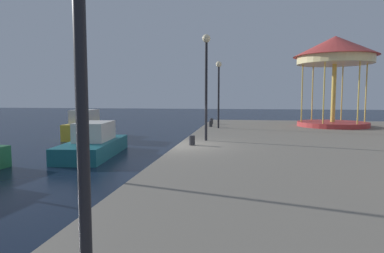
{
  "coord_description": "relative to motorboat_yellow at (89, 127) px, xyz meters",
  "views": [
    {
      "loc": [
        2.66,
        -13.42,
        2.8
      ],
      "look_at": [
        -0.26,
        5.75,
        1.04
      ],
      "focal_mm": 31.37,
      "sensor_mm": 36.0,
      "label": 1
    }
  ],
  "objects": [
    {
      "name": "ground_plane",
      "position": [
        7.49,
        -7.5,
        -0.72
      ],
      "size": [
        120.0,
        120.0,
        0.0
      ],
      "primitive_type": "plane",
      "color": "black"
    },
    {
      "name": "quay_dock",
      "position": [
        14.32,
        -7.5,
        -0.32
      ],
      "size": [
        13.66,
        29.91,
        0.8
      ],
      "primitive_type": "cube",
      "color": "gray",
      "rests_on": "ground"
    },
    {
      "name": "motorboat_yellow",
      "position": [
        0.0,
        0.0,
        0.0
      ],
      "size": [
        1.75,
        4.36,
        1.92
      ],
      "color": "gold",
      "rests_on": "ground"
    },
    {
      "name": "motorboat_teal",
      "position": [
        3.21,
        -6.13,
        -0.15
      ],
      "size": [
        2.53,
        5.4,
        1.57
      ],
      "color": "#19606B",
      "rests_on": "ground"
    },
    {
      "name": "carousel",
      "position": [
        16.03,
        2.33,
        4.53
      ],
      "size": [
        5.29,
        5.29,
        5.88
      ],
      "color": "#B23333",
      "rests_on": "quay_dock"
    },
    {
      "name": "lamp_post_mid_promenade",
      "position": [
        8.52,
        -6.0,
        3.26
      ],
      "size": [
        0.36,
        0.36,
        4.7
      ],
      "color": "black",
      "rests_on": "quay_dock"
    },
    {
      "name": "lamp_post_far_end",
      "position": [
        8.64,
        -0.02,
        2.92
      ],
      "size": [
        0.36,
        0.36,
        4.14
      ],
      "color": "black",
      "rests_on": "quay_dock"
    },
    {
      "name": "bollard_north",
      "position": [
        8.07,
        0.84,
        0.28
      ],
      "size": [
        0.24,
        0.24,
        0.4
      ],
      "primitive_type": "cylinder",
      "color": "#2D2D33",
      "rests_on": "quay_dock"
    },
    {
      "name": "bollard_center",
      "position": [
        7.92,
        3.1,
        0.28
      ],
      "size": [
        0.24,
        0.24,
        0.4
      ],
      "primitive_type": "cylinder",
      "color": "#2D2D33",
      "rests_on": "quay_dock"
    },
    {
      "name": "bollard_south",
      "position": [
        8.11,
        -7.51,
        0.28
      ],
      "size": [
        0.24,
        0.24,
        0.4
      ],
      "primitive_type": "cylinder",
      "color": "#2D2D33",
      "rests_on": "quay_dock"
    }
  ]
}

